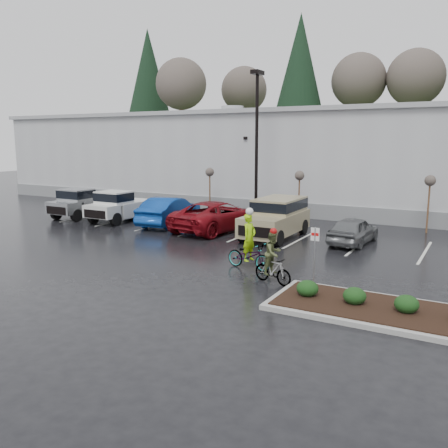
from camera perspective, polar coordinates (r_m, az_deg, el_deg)
The scene contains 21 objects.
ground at distance 18.11m, azimuth -1.06°, elevation -6.25°, with size 120.00×120.00×0.00m, color black.
warehouse at distance 38.05m, azimuth 15.98°, elevation 7.55°, with size 60.50×15.50×7.20m.
wooded_ridge at distance 60.68m, azimuth 21.04°, elevation 7.48°, with size 80.00×25.00×6.00m, color #263817.
lamppost at distance 29.87m, azimuth 3.96°, elevation 11.22°, with size 0.50×1.00×9.22m.
sapling_west at distance 32.72m, azimuth -1.73°, elevation 5.96°, with size 0.60×0.60×3.20m.
sapling_mid at distance 29.92m, azimuth 9.07°, elevation 5.45°, with size 0.60×0.60×3.20m.
sapling_east at distance 28.24m, azimuth 23.54°, elevation 4.46°, with size 0.60×0.60×3.20m.
curb_island at distance 14.98m, azimuth 21.03°, elevation -10.20°, with size 8.00×3.00×0.15m, color gray.
mulch_bed at distance 14.95m, azimuth 21.05°, elevation -9.86°, with size 7.60×2.60×0.04m, color black.
shrub_a at distance 15.52m, azimuth 10.01°, elevation -7.64°, with size 0.70×0.70×0.52m, color black.
shrub_b at distance 15.12m, azimuth 15.43°, elevation -8.33°, with size 0.70×0.70×0.52m, color black.
shrub_c at distance 14.87m, azimuth 21.11°, elevation -8.98°, with size 0.70×0.70×0.52m, color black.
fire_lane_sign at distance 16.41m, azimuth 10.84°, elevation -3.09°, with size 0.30×0.05×2.20m.
pickup_silver at distance 32.96m, azimuth -16.19°, elevation 2.54°, with size 2.10×5.20×1.96m, color #95999C, non-canonical shape.
pickup_white at distance 30.88m, azimuth -11.96°, elevation 2.23°, with size 2.10×5.20×1.96m, color silver, non-canonical shape.
car_blue at distance 28.78m, azimuth -6.56°, elevation 1.57°, with size 1.81×5.18×1.71m, color navy.
car_red at distance 26.83m, azimuth -0.84°, elevation 0.99°, with size 2.81×6.09×1.69m, color maroon.
suv_tan at distance 24.95m, azimuth 6.16°, elevation 0.67°, with size 2.20×5.10×2.06m, color #988C67, non-canonical shape.
car_grey at distance 24.29m, azimuth 15.30°, elevation -0.73°, with size 1.61×4.00×1.36m, color slate.
cyclist_hivis at distance 18.88m, azimuth 3.04°, elevation -3.19°, with size 2.13×1.04×2.48m.
cyclist_olive at distance 17.05m, azimuth 5.90°, elevation -4.69°, with size 1.63×0.87×2.04m.
Camera 1 is at (8.76, -15.00, 5.11)m, focal length 38.00 mm.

